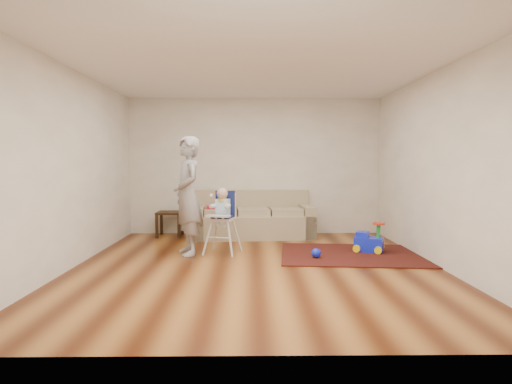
{
  "coord_description": "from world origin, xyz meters",
  "views": [
    {
      "loc": [
        -0.07,
        -5.83,
        1.44
      ],
      "look_at": [
        0.0,
        0.4,
        1.0
      ],
      "focal_mm": 30.0,
      "sensor_mm": 36.0,
      "label": 1
    }
  ],
  "objects_px": {
    "sofa": "(253,214)",
    "ride_on_toy": "(369,237)",
    "side_table": "(170,224)",
    "high_chair": "(222,222)",
    "toy_ball": "(316,253)",
    "adult": "(188,196)"
  },
  "relations": [
    {
      "from": "ride_on_toy",
      "to": "adult",
      "type": "distance_m",
      "value": 2.93
    },
    {
      "from": "ride_on_toy",
      "to": "toy_ball",
      "type": "xyz_separation_m",
      "value": [
        -0.91,
        -0.45,
        -0.17
      ]
    },
    {
      "from": "side_table",
      "to": "high_chair",
      "type": "height_order",
      "value": "high_chair"
    },
    {
      "from": "sofa",
      "to": "high_chair",
      "type": "bearing_deg",
      "value": -112.76
    },
    {
      "from": "side_table",
      "to": "high_chair",
      "type": "distance_m",
      "value": 1.95
    },
    {
      "from": "side_table",
      "to": "toy_ball",
      "type": "bearing_deg",
      "value": -38.08
    },
    {
      "from": "sofa",
      "to": "adult",
      "type": "xyz_separation_m",
      "value": [
        -1.01,
        -1.53,
        0.48
      ]
    },
    {
      "from": "high_chair",
      "to": "sofa",
      "type": "bearing_deg",
      "value": 87.07
    },
    {
      "from": "sofa",
      "to": "adult",
      "type": "relative_size",
      "value": 1.28
    },
    {
      "from": "sofa",
      "to": "side_table",
      "type": "relative_size",
      "value": 4.9
    },
    {
      "from": "sofa",
      "to": "ride_on_toy",
      "type": "relative_size",
      "value": 4.93
    },
    {
      "from": "side_table",
      "to": "toy_ball",
      "type": "relative_size",
      "value": 3.43
    },
    {
      "from": "side_table",
      "to": "ride_on_toy",
      "type": "height_order",
      "value": "ride_on_toy"
    },
    {
      "from": "ride_on_toy",
      "to": "side_table",
      "type": "bearing_deg",
      "value": -179.9
    },
    {
      "from": "sofa",
      "to": "ride_on_toy",
      "type": "bearing_deg",
      "value": -41.97
    },
    {
      "from": "side_table",
      "to": "adult",
      "type": "relative_size",
      "value": 0.26
    },
    {
      "from": "ride_on_toy",
      "to": "adult",
      "type": "relative_size",
      "value": 0.26
    },
    {
      "from": "ride_on_toy",
      "to": "toy_ball",
      "type": "height_order",
      "value": "ride_on_toy"
    },
    {
      "from": "sofa",
      "to": "adult",
      "type": "bearing_deg",
      "value": -127.74
    },
    {
      "from": "side_table",
      "to": "adult",
      "type": "distance_m",
      "value": 1.88
    },
    {
      "from": "ride_on_toy",
      "to": "toy_ball",
      "type": "bearing_deg",
      "value": -129.62
    },
    {
      "from": "sofa",
      "to": "side_table",
      "type": "distance_m",
      "value": 1.63
    }
  ]
}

